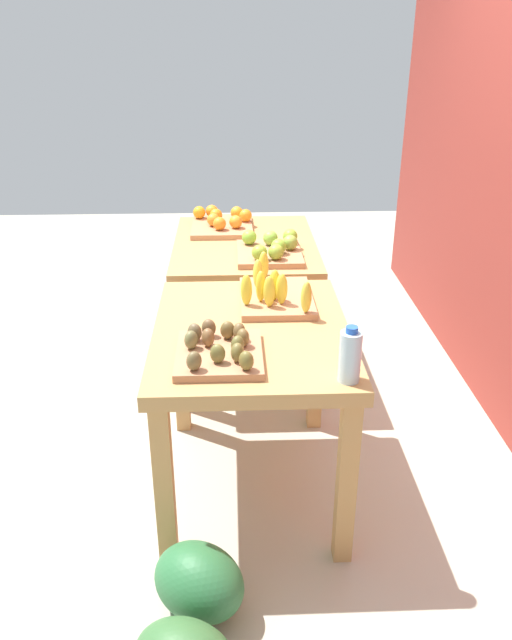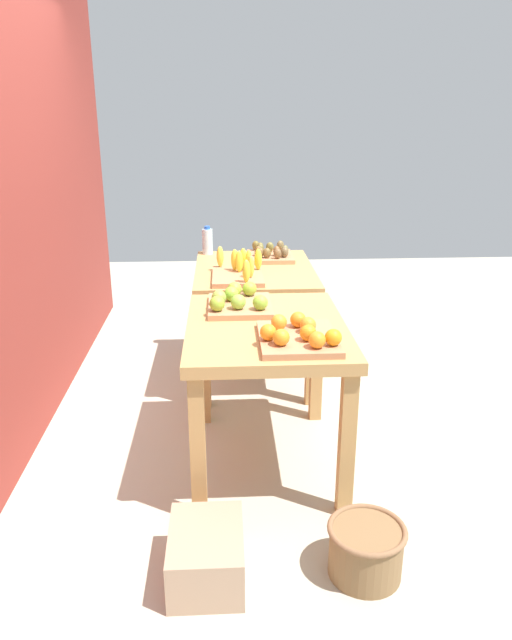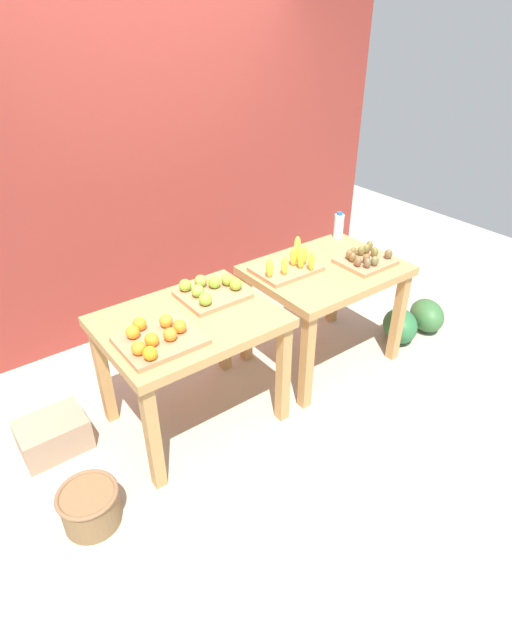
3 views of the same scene
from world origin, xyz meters
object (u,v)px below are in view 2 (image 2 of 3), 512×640
Objects in this scene: apple_bin at (238,302)px; watermelon_pile at (276,318)px; display_table_left at (266,346)px; display_table_right at (254,285)px; wicker_basket at (366,549)px; banana_crate at (239,271)px; kiwi_bin at (270,254)px; water_bottle at (207,241)px; cardboard_produce_box at (206,555)px; orange_bin at (298,335)px.

watermelon_pile is at bearing -11.82° from apple_bin.
display_table_right is at bearing 0.00° from display_table_left.
display_table_right is 3.21× the size of wicker_basket.
display_table_left reaches higher than wicker_basket.
banana_crate reaches higher than watermelon_pile.
apple_bin reaches higher than kiwi_bin.
display_table_left is 0.32m from apple_bin.
water_bottle is 2.52m from cardboard_produce_box.
apple_bin is at bearing -8.60° from cardboard_produce_box.
banana_crate is at bearing 11.88° from orange_bin.
orange_bin is 1.64m from kiwi_bin.
display_table_left is 2.36× the size of orange_bin.
cardboard_produce_box is (-1.97, 0.30, -0.57)m from display_table_right.
wicker_basket is at bearing -91.47° from cardboard_produce_box.
water_bottle is 0.64× the size of wicker_basket.
orange_bin is 0.98× the size of banana_crate.
display_table_left is at bearing -168.16° from water_bottle.
water_bottle reaches higher than kiwi_bin.
orange_bin is 1.16m from banana_crate.
orange_bin is at bearing -179.88° from kiwi_bin.
wicker_basket is 0.65m from cardboard_produce_box.
watermelon_pile is at bearing 2.53° from wicker_basket.
orange_bin is 1.88m from water_bottle.
kiwi_bin is at bearing 5.72° from wicker_basket.
water_bottle reaches higher than banana_crate.
apple_bin is 0.56× the size of watermelon_pile.
banana_crate is at bearing 156.78° from display_table_right.
display_table_left is 0.89m from banana_crate.
cardboard_produce_box is at bearing -179.39° from water_bottle.
orange_bin is 0.95m from wicker_basket.
orange_bin is at bearing -36.53° from cardboard_produce_box.
water_bottle is 0.29× the size of watermelon_pile.
orange_bin is 1.22× the size of kiwi_bin.
kiwi_bin reaches higher than cardboard_produce_box.
watermelon_pile is (1.97, -0.23, -0.54)m from display_table_left.
orange_bin is 2.34m from watermelon_pile.
wicker_basket reaches higher than cardboard_produce_box.
orange_bin is at bearing 20.28° from wicker_basket.
banana_crate is (0.62, -0.03, 0.00)m from apple_bin.
display_table_right is 2.60× the size of apple_bin.
display_table_left is 1.44× the size of watermelon_pile.
wicker_basket is (-2.24, -0.22, -0.71)m from kiwi_bin.
orange_bin reaches higher than watermelon_pile.
kiwi_bin is at bearing 170.54° from watermelon_pile.
orange_bin is 1.10× the size of apple_bin.
apple_bin is 1.23× the size of wicker_basket.
display_table_right is at bearing -8.67° from cardboard_produce_box.
apple_bin is 1.32m from water_bottle.
banana_crate is 1.35m from watermelon_pile.
water_bottle is at bearing 68.25° from kiwi_bin.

